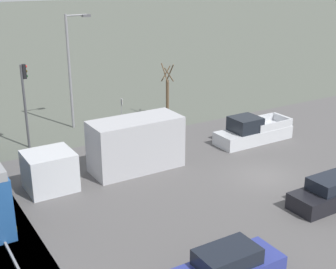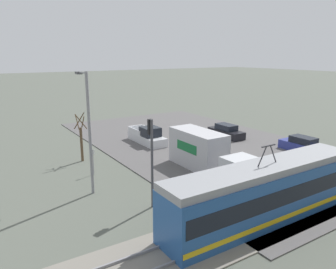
% 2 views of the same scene
% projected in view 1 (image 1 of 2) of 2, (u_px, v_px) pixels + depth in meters
% --- Properties ---
extents(ground_plane, '(320.00, 320.00, 0.00)m').
position_uv_depth(ground_plane, '(264.00, 178.00, 27.38)').
color(ground_plane, '#565B51').
extents(road_surface, '(20.44, 36.74, 0.08)m').
position_uv_depth(road_surface, '(264.00, 177.00, 27.37)').
color(road_surface, '#565454').
rests_on(road_surface, ground).
extents(box_truck, '(2.42, 9.37, 3.16)m').
position_uv_depth(box_truck, '(116.00, 150.00, 27.36)').
color(box_truck, silver).
rests_on(box_truck, ground).
extents(pickup_truck, '(1.94, 5.68, 1.89)m').
position_uv_depth(pickup_truck, '(252.00, 132.00, 32.65)').
color(pickup_truck, silver).
rests_on(pickup_truck, ground).
extents(sedan_car_0, '(1.73, 4.75, 1.50)m').
position_uv_depth(sedan_car_0, '(331.00, 193.00, 24.05)').
color(sedan_car_0, black).
rests_on(sedan_car_0, ground).
extents(sedan_car_1, '(1.72, 4.67, 1.52)m').
position_uv_depth(sedan_car_1, '(227.00, 269.00, 17.93)').
color(sedan_car_1, navy).
rests_on(sedan_car_1, ground).
extents(traffic_light_pole, '(0.28, 0.47, 5.73)m').
position_uv_depth(traffic_light_pole, '(25.00, 95.00, 30.82)').
color(traffic_light_pole, '#47474C').
rests_on(traffic_light_pole, ground).
extents(street_tree, '(1.06, 0.88, 4.48)m').
position_uv_depth(street_tree, '(167.00, 94.00, 37.64)').
color(street_tree, brown).
rests_on(street_tree, ground).
extents(street_lamp_near_crossing, '(0.36, 1.95, 8.51)m').
position_uv_depth(street_lamp_near_crossing, '(72.00, 64.00, 34.49)').
color(street_lamp_near_crossing, gray).
rests_on(street_lamp_near_crossing, ground).
extents(no_parking_sign, '(0.32, 0.08, 2.12)m').
position_uv_depth(no_parking_sign, '(122.00, 109.00, 36.25)').
color(no_parking_sign, gray).
rests_on(no_parking_sign, ground).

